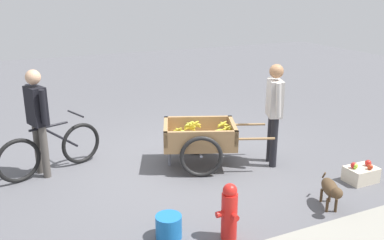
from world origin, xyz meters
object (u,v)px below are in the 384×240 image
(fire_hydrant, at_px, (229,212))
(plastic_bucket, at_px, (169,227))
(vendor_person, at_px, (274,106))
(cyclist_person, at_px, (37,114))
(fruit_cart, at_px, (200,139))
(bicycle, at_px, (51,150))
(dog, at_px, (331,189))
(apple_crate, at_px, (361,174))

(fire_hydrant, distance_m, plastic_bucket, 0.70)
(vendor_person, height_order, cyclist_person, vendor_person)
(cyclist_person, bearing_deg, fire_hydrant, 122.63)
(fruit_cart, bearing_deg, plastic_bucket, 54.28)
(vendor_person, distance_m, cyclist_person, 3.52)
(fruit_cart, relative_size, bicycle, 1.14)
(fruit_cart, xyz_separation_m, fire_hydrant, (0.60, 1.97, -0.10))
(dog, relative_size, apple_crate, 1.40)
(fire_hydrant, relative_size, plastic_bucket, 2.26)
(vendor_person, bearing_deg, fire_hydrant, 42.86)
(plastic_bucket, bearing_deg, vendor_person, -151.25)
(fruit_cart, distance_m, cyclist_person, 2.44)
(plastic_bucket, xyz_separation_m, apple_crate, (-3.05, -0.15, -0.01))
(bicycle, height_order, plastic_bucket, bicycle)
(fruit_cart, xyz_separation_m, vendor_person, (-1.06, 0.43, 0.52))
(vendor_person, relative_size, apple_crate, 3.64)
(cyclist_person, xyz_separation_m, dog, (-3.18, 2.59, -0.69))
(dog, relative_size, fire_hydrant, 0.92)
(vendor_person, height_order, fire_hydrant, vendor_person)
(dog, bearing_deg, bicycle, -40.97)
(fruit_cart, xyz_separation_m, dog, (-0.90, 1.92, -0.17))
(dog, distance_m, apple_crate, 1.05)
(bicycle, relative_size, cyclist_person, 0.99)
(plastic_bucket, bearing_deg, apple_crate, -177.15)
(fruit_cart, relative_size, apple_crate, 4.12)
(fruit_cart, relative_size, fire_hydrant, 2.71)
(vendor_person, bearing_deg, cyclist_person, -18.14)
(fruit_cart, height_order, dog, fruit_cart)
(bicycle, xyz_separation_m, dog, (-3.04, 2.64, -0.08))
(dog, bearing_deg, fruit_cart, -64.98)
(fire_hydrant, bearing_deg, bicycle, -60.11)
(fruit_cart, distance_m, dog, 2.13)
(dog, distance_m, plastic_bucket, 2.12)
(cyclist_person, distance_m, fire_hydrant, 3.19)
(fruit_cart, distance_m, plastic_bucket, 2.08)
(bicycle, height_order, cyclist_person, cyclist_person)
(vendor_person, xyz_separation_m, fire_hydrant, (1.66, 1.54, -0.62))
(fire_hydrant, bearing_deg, fruit_cart, -106.92)
(vendor_person, distance_m, fire_hydrant, 2.35)
(apple_crate, bearing_deg, cyclist_person, -27.81)
(fruit_cart, distance_m, bicycle, 2.26)
(fruit_cart, height_order, fire_hydrant, fruit_cart)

